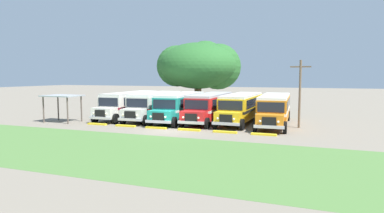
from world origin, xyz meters
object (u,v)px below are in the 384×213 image
(parked_bus_slot_2, at_px, (180,105))
(broad_shade_tree, at_px, (200,65))
(parked_bus_slot_4, at_px, (241,107))
(utility_pole, at_px, (300,92))
(parked_bus_slot_1, at_px, (155,104))
(waiting_shelter, at_px, (62,98))
(parked_bus_slot_3, at_px, (210,106))
(parked_bus_slot_5, at_px, (274,108))
(parked_bus_slot_0, at_px, (130,103))

(parked_bus_slot_2, relative_size, broad_shade_tree, 0.96)
(parked_bus_slot_2, relative_size, parked_bus_slot_4, 1.01)
(utility_pole, bearing_deg, parked_bus_slot_1, 175.55)
(utility_pole, height_order, waiting_shelter, utility_pole)
(parked_bus_slot_3, height_order, parked_bus_slot_5, same)
(parked_bus_slot_1, relative_size, parked_bus_slot_5, 1.00)
(parked_bus_slot_0, bearing_deg, waiting_shelter, -39.26)
(parked_bus_slot_3, height_order, parked_bus_slot_4, same)
(parked_bus_slot_3, bearing_deg, utility_pole, 80.31)
(parked_bus_slot_0, distance_m, waiting_shelter, 7.22)
(parked_bus_slot_1, bearing_deg, utility_pole, 82.13)
(parked_bus_slot_2, height_order, parked_bus_slot_3, same)
(utility_pole, bearing_deg, broad_shade_tree, 137.98)
(broad_shade_tree, bearing_deg, parked_bus_slot_3, -65.75)
(parked_bus_slot_0, height_order, parked_bus_slot_5, same)
(utility_pole, xyz_separation_m, waiting_shelter, (-22.55, -4.52, -0.81))
(broad_shade_tree, height_order, utility_pole, broad_shade_tree)
(parked_bus_slot_1, bearing_deg, parked_bus_slot_2, 80.43)
(parked_bus_slot_4, xyz_separation_m, utility_pole, (5.65, -1.74, 1.68))
(waiting_shelter, bearing_deg, utility_pole, 11.34)
(parked_bus_slot_5, xyz_separation_m, broad_shade_tree, (-11.50, 11.20, 4.52))
(parked_bus_slot_4, bearing_deg, parked_bus_slot_1, -86.02)
(broad_shade_tree, bearing_deg, utility_pole, -42.02)
(parked_bus_slot_2, height_order, parked_bus_slot_4, same)
(parked_bus_slot_5, xyz_separation_m, waiting_shelter, (-20.22, -5.79, 0.87))
(broad_shade_tree, relative_size, waiting_shelter, 3.17)
(utility_pole, bearing_deg, parked_bus_slot_4, 162.94)
(parked_bus_slot_1, xyz_separation_m, parked_bus_slot_4, (9.39, 0.56, 0.00))
(parked_bus_slot_3, xyz_separation_m, waiting_shelter, (-13.73, -5.86, 0.87))
(parked_bus_slot_3, distance_m, parked_bus_slot_5, 6.49)
(parked_bus_slot_4, xyz_separation_m, waiting_shelter, (-16.90, -6.26, 0.87))
(parked_bus_slot_1, distance_m, parked_bus_slot_4, 9.40)
(parked_bus_slot_0, bearing_deg, broad_shade_tree, 157.45)
(parked_bus_slot_4, height_order, waiting_shelter, parked_bus_slot_4)
(parked_bus_slot_2, relative_size, utility_pole, 1.80)
(parked_bus_slot_2, height_order, waiting_shelter, parked_bus_slot_2)
(parked_bus_slot_1, distance_m, broad_shade_tree, 12.22)
(waiting_shelter, bearing_deg, parked_bus_slot_1, 37.16)
(parked_bus_slot_1, relative_size, parked_bus_slot_2, 1.00)
(parked_bus_slot_1, height_order, utility_pole, utility_pole)
(parked_bus_slot_5, height_order, utility_pole, utility_pole)
(parked_bus_slot_5, distance_m, waiting_shelter, 21.05)
(parked_bus_slot_1, relative_size, broad_shade_tree, 0.96)
(utility_pole, distance_m, waiting_shelter, 23.02)
(parked_bus_slot_0, distance_m, parked_bus_slot_2, 6.24)
(parked_bus_slot_4, distance_m, parked_bus_slot_5, 3.36)
(parked_bus_slot_0, distance_m, parked_bus_slot_4, 12.53)
(parked_bus_slot_5, height_order, broad_shade_tree, broad_shade_tree)
(parked_bus_slot_3, distance_m, parked_bus_slot_4, 3.19)
(parked_bus_slot_0, xyz_separation_m, parked_bus_slot_2, (6.23, -0.32, 0.00))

